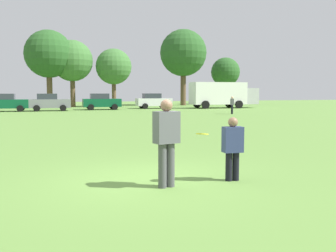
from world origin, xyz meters
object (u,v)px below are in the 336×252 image
parked_car_far_right (153,101)px  bystander_sideline_watcher (232,104)px  frisbee (202,134)px  player_thrower (166,138)px  player_defender (233,146)px  box_truck (222,94)px  parked_car_near_right (101,101)px  traffic_cone (232,135)px  parked_car_center (6,102)px  parked_car_mid_right (49,102)px

parked_car_far_right → bystander_sideline_watcher: parked_car_far_right is taller
frisbee → bystander_sideline_watcher: bystander_sideline_watcher is taller
parked_car_far_right → player_thrower: bearing=-106.0°
player_defender → parked_car_far_right: (8.88, 36.27, 0.14)m
player_defender → box_truck: size_ratio=0.16×
player_defender → box_truck: box_truck is taller
parked_car_near_right → player_thrower: bearing=-96.5°
traffic_cone → bystander_sideline_watcher: (8.94, 16.55, 0.67)m
parked_car_center → traffic_cone: bearing=-69.0°
frisbee → traffic_cone: size_ratio=0.57×
player_defender → parked_car_near_right: parked_car_near_right is taller
player_defender → traffic_cone: player_defender is taller
box_truck → frisbee: bearing=-117.6°
parked_car_center → parked_car_near_right: 9.82m
box_truck → bystander_sideline_watcher: bearing=-113.1°
box_truck → parked_car_far_right: bearing=169.9°
parked_car_far_right → bystander_sideline_watcher: (3.42, -13.47, -0.02)m
player_thrower → traffic_cone: (4.91, 6.32, -0.79)m
parked_car_near_right → box_truck: size_ratio=0.50×
player_defender → parked_car_mid_right: size_ratio=0.33×
player_thrower → parked_car_mid_right: (-1.62, 34.19, -0.10)m
parked_car_center → box_truck: 24.78m
player_thrower → bystander_sideline_watcher: bearing=58.8°
frisbee → box_truck: 39.13m
player_defender → box_truck: bearing=63.4°
traffic_cone → parked_car_far_right: parked_car_far_right is taller
traffic_cone → parked_car_near_right: parked_car_near_right is taller
parked_car_near_right → box_truck: bearing=-1.3°
player_thrower → parked_car_mid_right: 34.22m
parked_car_mid_right → parked_car_near_right: (5.60, 0.96, 0.00)m
parked_car_far_right → bystander_sideline_watcher: bearing=-75.8°
parked_car_center → parked_car_mid_right: 4.17m
parked_car_near_right → frisbee: bearing=-95.1°
parked_car_far_right → parked_car_mid_right: bearing=-169.9°
parked_car_far_right → traffic_cone: bearing=-100.4°
traffic_cone → parked_car_far_right: size_ratio=0.11×
traffic_cone → parked_car_far_right: bearing=79.6°
player_defender → frisbee: 0.76m
parked_car_mid_right → box_truck: box_truck is taller
player_defender → parked_car_mid_right: bearing=95.3°
player_defender → parked_car_mid_right: 34.26m
parked_car_center → bystander_sideline_watcher: parked_car_center is taller
player_thrower → parked_car_far_right: (10.44, 36.34, -0.10)m
parked_car_near_right → traffic_cone: bearing=-88.1°
player_defender → frisbee: (-0.70, 0.06, 0.28)m
parked_car_mid_right → bystander_sideline_watcher: 19.17m
parked_car_center → parked_car_mid_right: same height
parked_car_mid_right → parked_car_near_right: 5.68m
parked_car_center → box_truck: bearing=1.3°
parked_car_center → player_thrower: bearing=-80.4°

